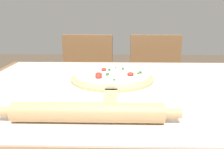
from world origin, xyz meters
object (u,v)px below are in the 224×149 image
(chair_left, at_px, (86,86))
(chair_right, at_px, (156,87))
(rolling_pin, at_px, (88,112))
(pizza, at_px, (112,74))
(pizza_peel, at_px, (112,79))

(chair_left, bearing_deg, chair_right, 3.69)
(rolling_pin, distance_m, chair_left, 1.18)
(rolling_pin, xyz_separation_m, chair_left, (-0.16, 1.13, -0.29))
(rolling_pin, bearing_deg, chair_left, 97.94)
(pizza, xyz_separation_m, chair_right, (0.31, 0.73, -0.29))
(pizza_peel, height_order, rolling_pin, rolling_pin)
(pizza, height_order, chair_left, chair_left)
(pizza, bearing_deg, chair_left, 106.17)
(pizza, height_order, rolling_pin, rolling_pin)
(pizza, xyz_separation_m, rolling_pin, (-0.05, -0.40, 0.00))
(pizza_peel, height_order, chair_left, chair_left)
(pizza, relative_size, chair_left, 0.36)
(chair_left, height_order, chair_right, same)
(pizza_peel, distance_m, chair_right, 0.86)
(chair_right, bearing_deg, pizza, -113.25)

